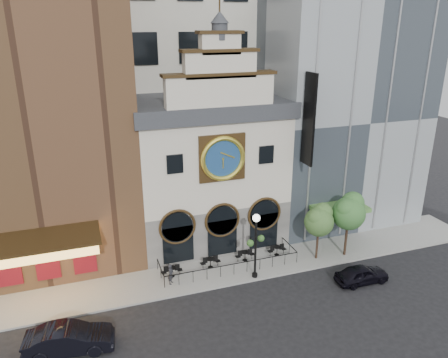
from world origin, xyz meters
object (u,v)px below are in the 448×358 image
at_px(car_left, 69,339).
at_px(lamppost, 256,239).
at_px(bistro_3, 277,250).
at_px(tree_right, 349,211).
at_px(bistro_0, 172,271).
at_px(bistro_1, 210,262).
at_px(pedestrian, 171,274).
at_px(bistro_2, 245,255).
at_px(tree_left, 319,220).
at_px(car_right, 362,274).

relative_size(car_left, lamppost, 0.99).
relative_size(bistro_3, tree_right, 0.30).
xyz_separation_m(bistro_0, bistro_1, (3.10, 0.27, 0.00)).
bearing_deg(pedestrian, bistro_2, -46.53).
bearing_deg(pedestrian, tree_left, -59.12).
height_order(bistro_0, car_right, car_right).
relative_size(bistro_0, lamppost, 0.31).
height_order(bistro_0, bistro_1, same).
height_order(car_right, tree_left, tree_left).
bearing_deg(bistro_1, bistro_0, -174.99).
distance_m(bistro_3, tree_left, 4.32).
relative_size(pedestrian, lamppost, 0.31).
xyz_separation_m(bistro_2, car_left, (-13.32, -5.95, 0.22)).
bearing_deg(bistro_3, tree_left, -27.06).
distance_m(bistro_2, tree_left, 6.50).
bearing_deg(bistro_2, tree_left, -15.11).
bearing_deg(car_right, car_left, 91.89).
relative_size(car_left, pedestrian, 3.22).
bearing_deg(lamppost, tree_right, -17.90).
relative_size(car_right, pedestrian, 2.55).
distance_m(bistro_1, bistro_3, 5.69).
bearing_deg(tree_right, pedestrian, 178.03).
distance_m(bistro_1, car_right, 11.31).
distance_m(car_right, tree_right, 5.12).
xyz_separation_m(bistro_2, bistro_3, (2.78, -0.07, 0.00)).
bearing_deg(tree_right, bistro_0, 174.40).
height_order(bistro_1, car_right, car_right).
height_order(bistro_3, car_right, car_right).
distance_m(car_left, tree_right, 22.05).
bearing_deg(pedestrian, bistro_3, -50.39).
xyz_separation_m(pedestrian, lamppost, (6.10, -1.17, 2.37)).
bearing_deg(bistro_2, lamppost, -94.27).
height_order(lamppost, tree_right, tree_right).
xyz_separation_m(bistro_3, tree_left, (2.83, -1.45, 2.93)).
distance_m(bistro_0, tree_right, 14.59).
bearing_deg(tree_right, tree_left, 174.31).
height_order(bistro_0, bistro_2, same).
height_order(bistro_0, pedestrian, pedestrian).
xyz_separation_m(bistro_3, pedestrian, (-9.06, -1.20, 0.32)).
distance_m(bistro_0, bistro_3, 8.80).
bearing_deg(bistro_3, tree_right, -17.66).
bearing_deg(car_right, tree_left, 20.26).
bearing_deg(car_left, bistro_1, -52.93).
relative_size(bistro_2, lamppost, 0.31).
bearing_deg(bistro_3, car_left, -159.93).
height_order(tree_left, tree_right, tree_right).
relative_size(lamppost, tree_right, 0.96).
bearing_deg(tree_left, bistro_2, 164.89).
distance_m(car_right, tree_left, 5.10).
bearing_deg(car_right, pedestrian, 73.00).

